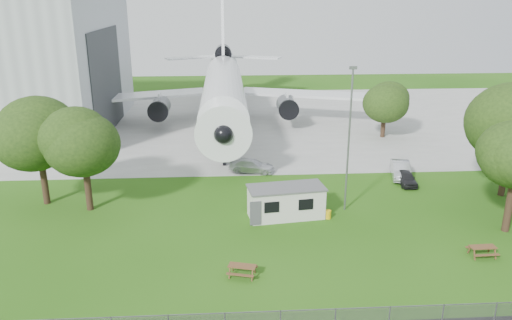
{
  "coord_description": "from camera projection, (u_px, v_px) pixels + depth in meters",
  "views": [
    {
      "loc": [
        -1.72,
        -32.18,
        17.47
      ],
      "look_at": [
        0.75,
        8.0,
        4.0
      ],
      "focal_mm": 35.0,
      "sensor_mm": 36.0,
      "label": 1
    }
  ],
  "objects": [
    {
      "name": "airliner",
      "position": [
        224.0,
        87.0,
        68.25
      ],
      "size": [
        46.36,
        47.73,
        17.69
      ],
      "color": "white",
      "rests_on": "ground"
    },
    {
      "name": "picnic_east",
      "position": [
        481.0,
        256.0,
        34.91
      ],
      "size": [
        1.85,
        1.56,
        0.76
      ],
      "primitive_type": null,
      "rotation": [
        0.0,
        0.0,
        0.03
      ],
      "color": "brown",
      "rests_on": "ground"
    },
    {
      "name": "car_ne_sedan",
      "position": [
        401.0,
        170.0,
        49.59
      ],
      "size": [
        2.72,
        5.1,
        1.6
      ],
      "primitive_type": "imported",
      "rotation": [
        0.0,
        0.0,
        -0.22
      ],
      "color": "#B7B9BF",
      "rests_on": "ground"
    },
    {
      "name": "site_cabin",
      "position": [
        286.0,
        202.0,
        40.72
      ],
      "size": [
        6.91,
        3.53,
        2.62
      ],
      "color": "silver",
      "rests_on": "ground"
    },
    {
      "name": "tree_west_small",
      "position": [
        82.0,
        140.0,
        40.52
      ],
      "size": [
        6.2,
        6.2,
        9.31
      ],
      "color": "#382619",
      "rests_on": "ground"
    },
    {
      "name": "tree_west_big",
      "position": [
        37.0,
        134.0,
        41.73
      ],
      "size": [
        7.36,
        7.36,
        9.97
      ],
      "color": "#382619",
      "rests_on": "ground"
    },
    {
      "name": "concrete_apron",
      "position": [
        238.0,
        121.0,
        72.07
      ],
      "size": [
        120.0,
        46.0,
        0.03
      ],
      "primitive_type": "cube",
      "color": "#B7B7B2",
      "rests_on": "ground"
    },
    {
      "name": "tree_east_back",
      "position": [
        512.0,
        129.0,
        43.52
      ],
      "size": [
        8.5,
        8.5,
        10.46
      ],
      "color": "#382619",
      "rests_on": "ground"
    },
    {
      "name": "tree_far_apron",
      "position": [
        385.0,
        102.0,
        62.38
      ],
      "size": [
        5.88,
        5.88,
        7.55
      ],
      "color": "#382619",
      "rests_on": "ground"
    },
    {
      "name": "lamp_mast",
      "position": [
        349.0,
        142.0,
        40.54
      ],
      "size": [
        0.16,
        0.16,
        12.0
      ],
      "primitive_type": "cylinder",
      "color": "slate",
      "rests_on": "ground"
    },
    {
      "name": "car_apron_van",
      "position": [
        252.0,
        166.0,
        51.13
      ],
      "size": [
        4.99,
        2.87,
        1.36
      ],
      "primitive_type": "imported",
      "rotation": [
        0.0,
        0.0,
        1.36
      ],
      "color": "white",
      "rests_on": "ground"
    },
    {
      "name": "picnic_west",
      "position": [
        242.0,
        276.0,
        32.48
      ],
      "size": [
        2.13,
        1.92,
        0.76
      ],
      "primitive_type": null,
      "rotation": [
        0.0,
        0.0,
        -0.27
      ],
      "color": "brown",
      "rests_on": "ground"
    },
    {
      "name": "car_ne_hatch",
      "position": [
        406.0,
        178.0,
        47.91
      ],
      "size": [
        1.64,
        3.78,
        1.27
      ],
      "primitive_type": "imported",
      "rotation": [
        0.0,
        0.0,
        -0.04
      ],
      "color": "black",
      "rests_on": "ground"
    },
    {
      "name": "ground",
      "position": [
        252.0,
        247.0,
        36.1
      ],
      "size": [
        160.0,
        160.0,
        0.0
      ],
      "primitive_type": "plane",
      "color": "#386D1A"
    }
  ]
}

